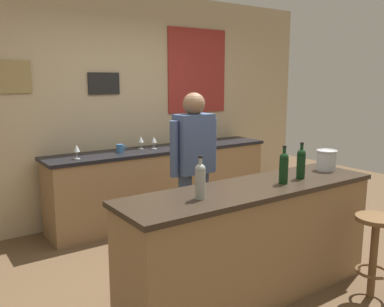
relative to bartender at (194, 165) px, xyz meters
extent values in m
plane|color=brown|center=(-0.03, -0.45, -0.94)|extent=(10.00, 10.00, 0.00)
cube|color=tan|center=(-0.03, 1.58, 0.46)|extent=(6.00, 0.06, 2.80)
cube|color=#997F4C|center=(-1.23, 1.53, 0.83)|extent=(0.35, 0.02, 0.34)
cube|color=black|center=(-0.23, 1.53, 0.75)|extent=(0.39, 0.02, 0.26)
cube|color=maroon|center=(1.14, 1.53, 0.91)|extent=(0.94, 0.02, 1.13)
cube|color=olive|center=(-0.03, -0.85, -0.50)|extent=(2.19, 0.57, 0.88)
cube|color=#2D2319|center=(-0.03, -0.85, -0.04)|extent=(2.24, 0.60, 0.04)
cube|color=olive|center=(0.37, 1.20, -0.51)|extent=(2.86, 0.53, 0.86)
cube|color=black|center=(0.37, 1.20, -0.06)|extent=(2.92, 0.56, 0.04)
cylinder|color=#384766|center=(0.10, 0.00, -0.51)|extent=(0.13, 0.13, 0.86)
cylinder|color=#384766|center=(-0.10, 0.00, -0.51)|extent=(0.13, 0.13, 0.86)
cube|color=#3F517A|center=(0.00, 0.00, 0.20)|extent=(0.36, 0.20, 0.56)
sphere|color=brown|center=(0.00, 0.00, 0.58)|extent=(0.21, 0.21, 0.21)
cylinder|color=#3F517A|center=(0.22, 0.00, 0.17)|extent=(0.08, 0.08, 0.52)
cylinder|color=#3F517A|center=(-0.22, 0.00, 0.17)|extent=(0.08, 0.08, 0.52)
cylinder|color=brown|center=(0.75, -1.43, -0.61)|extent=(0.06, 0.06, 0.65)
torus|color=brown|center=(0.75, -1.43, -0.72)|extent=(0.26, 0.26, 0.02)
cylinder|color=brown|center=(0.75, -1.43, -0.27)|extent=(0.32, 0.32, 0.03)
cylinder|color=#999E99|center=(-0.57, -0.89, 0.08)|extent=(0.07, 0.07, 0.20)
sphere|color=#999E99|center=(-0.57, -0.89, 0.20)|extent=(0.07, 0.07, 0.07)
cylinder|color=#999E99|center=(-0.57, -0.89, 0.23)|extent=(0.03, 0.03, 0.09)
cylinder|color=black|center=(-0.57, -0.89, 0.28)|extent=(0.03, 0.03, 0.02)
cylinder|color=black|center=(0.22, -0.93, 0.08)|extent=(0.07, 0.07, 0.20)
sphere|color=black|center=(0.22, -0.93, 0.20)|extent=(0.07, 0.07, 0.07)
cylinder|color=black|center=(0.22, -0.93, 0.23)|extent=(0.03, 0.03, 0.09)
cylinder|color=black|center=(0.22, -0.93, 0.28)|extent=(0.03, 0.03, 0.02)
cylinder|color=black|center=(0.47, -0.89, 0.08)|extent=(0.07, 0.07, 0.20)
sphere|color=black|center=(0.47, -0.89, 0.20)|extent=(0.07, 0.07, 0.07)
cylinder|color=black|center=(0.47, -0.89, 0.23)|extent=(0.03, 0.03, 0.09)
cylinder|color=black|center=(0.47, -0.89, 0.28)|extent=(0.03, 0.03, 0.02)
cylinder|color=#B7BABF|center=(0.90, -0.82, 0.07)|extent=(0.17, 0.17, 0.18)
torus|color=#B7BABF|center=(0.90, -0.82, 0.16)|extent=(0.19, 0.19, 0.02)
cylinder|color=silver|center=(-0.75, 1.10, -0.03)|extent=(0.06, 0.06, 0.00)
cylinder|color=silver|center=(-0.75, 1.10, 0.01)|extent=(0.01, 0.01, 0.07)
cone|color=silver|center=(-0.75, 1.10, 0.08)|extent=(0.07, 0.07, 0.08)
cylinder|color=silver|center=(0.11, 1.29, -0.03)|extent=(0.06, 0.06, 0.00)
cylinder|color=silver|center=(0.11, 1.29, 0.01)|extent=(0.01, 0.01, 0.07)
cone|color=silver|center=(0.11, 1.29, 0.08)|extent=(0.07, 0.07, 0.08)
cylinder|color=silver|center=(0.24, 1.19, -0.03)|extent=(0.06, 0.06, 0.00)
cylinder|color=silver|center=(0.24, 1.19, 0.01)|extent=(0.01, 0.01, 0.07)
cone|color=silver|center=(0.24, 1.19, 0.08)|extent=(0.07, 0.07, 0.08)
cylinder|color=silver|center=(1.17, 1.29, -0.03)|extent=(0.06, 0.06, 0.00)
cylinder|color=silver|center=(1.17, 1.29, 0.01)|extent=(0.01, 0.01, 0.07)
cone|color=silver|center=(1.17, 1.29, 0.08)|extent=(0.07, 0.07, 0.08)
cylinder|color=#336699|center=(-0.20, 1.21, 0.01)|extent=(0.08, 0.08, 0.09)
torus|color=#336699|center=(-0.15, 1.21, 0.02)|extent=(0.06, 0.01, 0.06)
camera|label=1|loc=(-2.18, -3.10, 0.80)|focal=38.12mm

